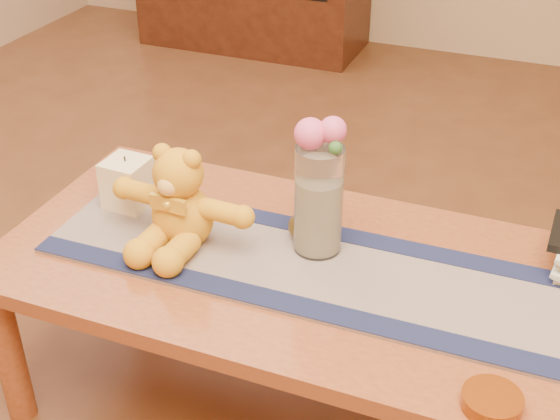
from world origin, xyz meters
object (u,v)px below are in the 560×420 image
at_px(pillar_candle, 128,183).
at_px(book_bottom, 556,257).
at_px(glass_vase, 319,200).
at_px(bronze_ball, 301,226).
at_px(amber_dish, 492,401).
at_px(teddy_bear, 181,197).

height_order(pillar_candle, book_bottom, pillar_candle).
xyz_separation_m(glass_vase, bronze_ball, (-0.05, 0.03, -0.10)).
distance_m(pillar_candle, bronze_ball, 0.46).
height_order(bronze_ball, amber_dish, bronze_ball).
xyz_separation_m(teddy_bear, glass_vase, (0.30, 0.08, 0.02)).
relative_size(teddy_bear, pillar_candle, 2.74).
bearing_deg(amber_dish, pillar_candle, 159.81).
relative_size(glass_vase, book_bottom, 1.17).
relative_size(teddy_bear, book_bottom, 1.52).
bearing_deg(book_bottom, teddy_bear, -164.55).
bearing_deg(bronze_ball, teddy_bear, -157.06).
height_order(pillar_candle, glass_vase, glass_vase).
height_order(glass_vase, amber_dish, glass_vase).
relative_size(pillar_candle, bronze_ball, 1.97).
relative_size(glass_vase, bronze_ball, 4.13).
bearing_deg(bronze_ball, pillar_candle, -177.65).
relative_size(teddy_bear, bronze_ball, 5.40).
relative_size(pillar_candle, book_bottom, 0.56).
xyz_separation_m(glass_vase, amber_dish, (0.45, -0.34, -0.12)).
height_order(teddy_bear, pillar_candle, teddy_bear).
distance_m(book_bottom, amber_dish, 0.52).
height_order(pillar_candle, bronze_ball, pillar_candle).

